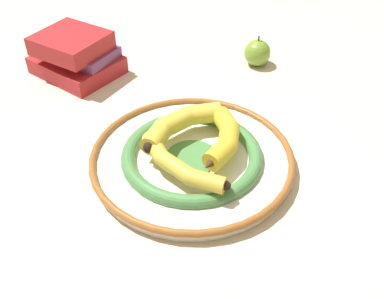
# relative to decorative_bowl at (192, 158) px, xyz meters

# --- Properties ---
(ground_plane) EXTENTS (2.80, 2.80, 0.00)m
(ground_plane) POSITION_rel_decorative_bowl_xyz_m (-0.03, -0.02, -0.02)
(ground_plane) COLOR beige
(decorative_bowl) EXTENTS (0.39, 0.39, 0.04)m
(decorative_bowl) POSITION_rel_decorative_bowl_xyz_m (0.00, 0.00, 0.00)
(decorative_bowl) COLOR white
(decorative_bowl) RESTS_ON ground_plane
(banana_a) EXTENTS (0.20, 0.09, 0.03)m
(banana_a) POSITION_rel_decorative_bowl_xyz_m (0.04, -0.05, 0.03)
(banana_a) COLOR gold
(banana_a) RESTS_ON decorative_bowl
(banana_b) EXTENTS (0.16, 0.13, 0.04)m
(banana_b) POSITION_rel_decorative_bowl_xyz_m (0.02, 0.06, 0.04)
(banana_b) COLOR yellow
(banana_b) RESTS_ON decorative_bowl
(banana_c) EXTENTS (0.09, 0.20, 0.04)m
(banana_c) POSITION_rel_decorative_bowl_xyz_m (-0.06, 0.01, 0.04)
(banana_c) COLOR yellow
(banana_c) RESTS_ON decorative_bowl
(book_stack) EXTENTS (0.25, 0.23, 0.11)m
(book_stack) POSITION_rel_decorative_bowl_xyz_m (-0.43, -0.11, 0.03)
(book_stack) COLOR #AD2328
(book_stack) RESTS_ON ground_plane
(apple) EXTENTS (0.07, 0.07, 0.08)m
(apple) POSITION_rel_decorative_bowl_xyz_m (-0.28, 0.32, 0.02)
(apple) COLOR olive
(apple) RESTS_ON ground_plane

